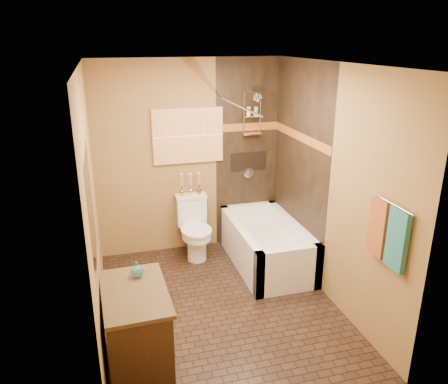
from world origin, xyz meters
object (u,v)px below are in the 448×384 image
object	(u,v)px
bathtub	(266,248)
toilet	(194,227)
sunset_painting	(188,136)
vanity	(137,330)

from	to	relation	value
bathtub	toilet	distance (m)	0.96
sunset_painting	vanity	bearing A→B (deg)	-112.70
toilet	vanity	size ratio (longest dim) A/B	0.91
sunset_painting	bathtub	distance (m)	1.72
toilet	vanity	distance (m)	2.11
sunset_painting	vanity	world-z (taller)	sunset_painting
bathtub	vanity	world-z (taller)	vanity
bathtub	toilet	bearing A→B (deg)	150.53
bathtub	sunset_painting	bearing A→B (deg)	138.46
toilet	sunset_painting	bearing A→B (deg)	90.91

